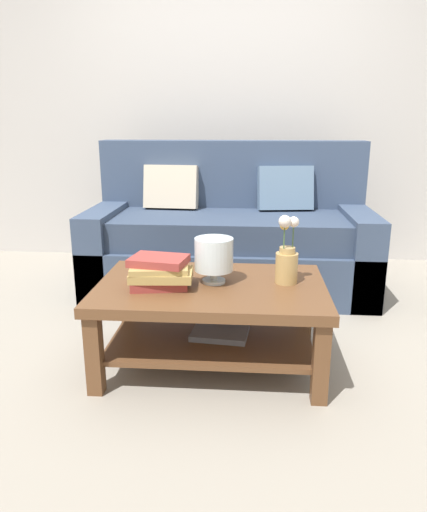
% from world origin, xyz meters
% --- Properties ---
extents(ground_plane, '(10.00, 10.00, 0.00)m').
position_xyz_m(ground_plane, '(0.00, 0.00, 0.00)').
color(ground_plane, gray).
extents(back_wall, '(6.40, 0.12, 2.70)m').
position_xyz_m(back_wall, '(0.00, 1.65, 1.35)').
color(back_wall, '#BCB7B2').
rests_on(back_wall, ground).
extents(couch, '(2.01, 0.90, 1.06)m').
position_xyz_m(couch, '(0.08, 0.78, 0.36)').
color(couch, '#384760').
rests_on(couch, ground).
extents(coffee_table, '(1.11, 0.73, 0.43)m').
position_xyz_m(coffee_table, '(0.04, -0.44, 0.32)').
color(coffee_table, brown).
rests_on(coffee_table, ground).
extents(book_stack_main, '(0.31, 0.24, 0.15)m').
position_xyz_m(book_stack_main, '(-0.20, -0.50, 0.51)').
color(book_stack_main, '#993833').
rests_on(book_stack_main, coffee_table).
extents(glass_hurricane_vase, '(0.19, 0.19, 0.22)m').
position_xyz_m(glass_hurricane_vase, '(0.05, -0.42, 0.57)').
color(glass_hurricane_vase, silver).
rests_on(glass_hurricane_vase, coffee_table).
extents(flower_pitcher, '(0.11, 0.11, 0.34)m').
position_xyz_m(flower_pitcher, '(0.40, -0.40, 0.56)').
color(flower_pitcher, tan).
rests_on(flower_pitcher, coffee_table).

